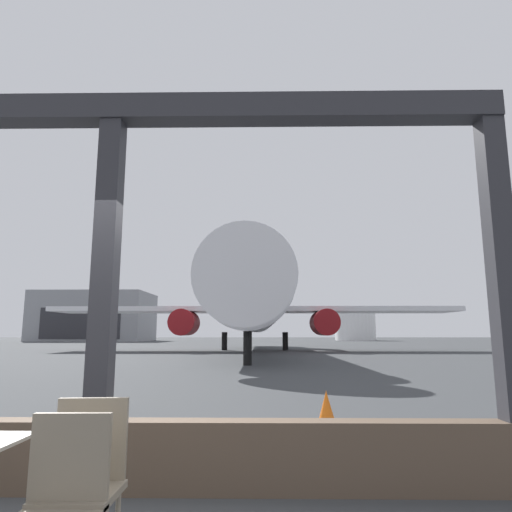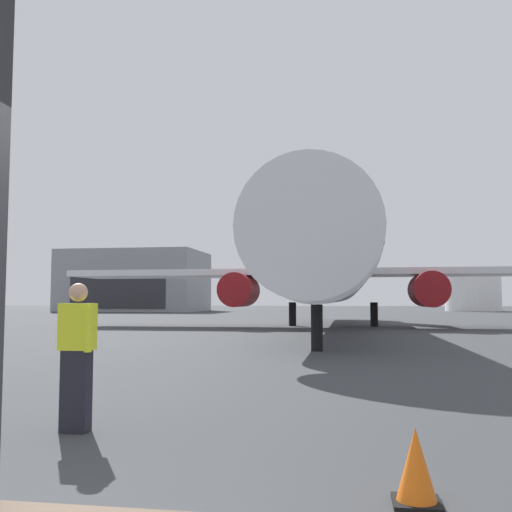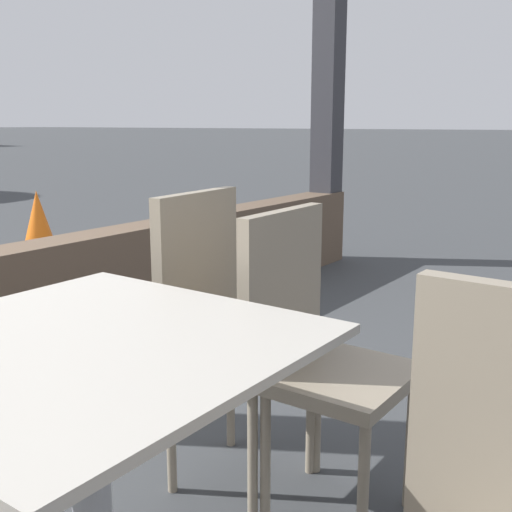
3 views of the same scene
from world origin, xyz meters
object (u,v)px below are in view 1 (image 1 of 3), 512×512
object	(u,v)px
cafe_chair_side_extra	(85,472)
airplane	(254,304)
fuel_storage_tank	(355,327)
distant_hangar	(95,317)
cafe_chair_aisle_left	(60,496)
traffic_cone	(327,415)
ground_crew_worker	(99,357)

from	to	relation	value
cafe_chair_side_extra	airplane	distance (m)	30.27
fuel_storage_tank	distant_hangar	bearing A→B (deg)	-171.56
cafe_chair_aisle_left	fuel_storage_tank	bearing A→B (deg)	77.71
traffic_cone	distant_hangar	world-z (taller)	distant_hangar
cafe_chair_aisle_left	traffic_cone	world-z (taller)	cafe_chair_aisle_left
distant_hangar	traffic_cone	bearing A→B (deg)	-67.64
cafe_chair_aisle_left	ground_crew_worker	distance (m)	5.97
traffic_cone	ground_crew_worker	bearing A→B (deg)	153.32
cafe_chair_side_extra	ground_crew_worker	xyz separation A→B (m)	(-1.85, 5.34, 0.35)
cafe_chair_aisle_left	traffic_cone	size ratio (longest dim) A/B	1.58
airplane	cafe_chair_aisle_left	bearing A→B (deg)	-90.63
cafe_chair_aisle_left	fuel_storage_tank	world-z (taller)	fuel_storage_tank
distant_hangar	fuel_storage_tank	size ratio (longest dim) A/B	2.48
cafe_chair_aisle_left	cafe_chair_side_extra	world-z (taller)	cafe_chair_side_extra
cafe_chair_side_extra	airplane	world-z (taller)	airplane
airplane	distant_hangar	bearing A→B (deg)	121.61
cafe_chair_aisle_left	ground_crew_worker	xyz separation A→B (m)	(-1.86, 5.66, 0.37)
cafe_chair_side_extra	distant_hangar	xyz separation A→B (m)	(-28.28, 76.64, 3.60)
cafe_chair_side_extra	traffic_cone	world-z (taller)	cafe_chair_side_extra
cafe_chair_aisle_left	airplane	bearing A→B (deg)	89.37
cafe_chair_side_extra	fuel_storage_tank	bearing A→B (deg)	77.66
traffic_cone	fuel_storage_tank	world-z (taller)	fuel_storage_tank
distant_hangar	cafe_chair_side_extra	bearing A→B (deg)	-69.75
cafe_chair_side_extra	ground_crew_worker	bearing A→B (deg)	109.13
cafe_chair_side_extra	traffic_cone	size ratio (longest dim) A/B	1.64
cafe_chair_side_extra	traffic_cone	bearing A→B (deg)	62.65
cafe_chair_side_extra	airplane	xyz separation A→B (m)	(0.34, 30.13, 2.84)
distant_hangar	ground_crew_worker	bearing A→B (deg)	-69.66
distant_hangar	airplane	bearing A→B (deg)	-58.39
distant_hangar	fuel_storage_tank	world-z (taller)	distant_hangar
airplane	traffic_cone	world-z (taller)	airplane
airplane	ground_crew_worker	xyz separation A→B (m)	(-2.19, -24.79, -2.49)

